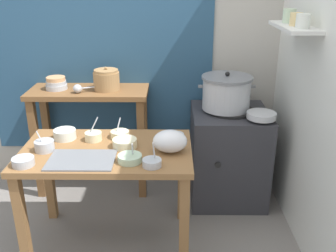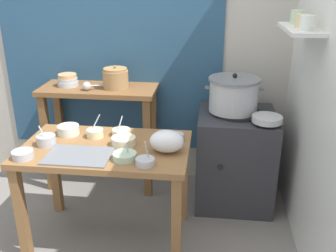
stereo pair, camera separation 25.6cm
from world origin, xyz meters
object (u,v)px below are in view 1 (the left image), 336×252
ladle (79,89)px  prep_bowl_4 (44,145)px  clay_pot (106,80)px  prep_bowl_6 (176,136)px  prep_bowl_7 (152,162)px  stove_block (228,155)px  wide_pan (261,115)px  prep_bowl_8 (130,158)px  steamer_pot (226,92)px  prep_table (107,164)px  prep_bowl_2 (125,143)px  prep_bowl_5 (23,161)px  prep_bowl_3 (120,134)px  plastic_bag (170,141)px  prep_bowl_0 (65,134)px  prep_bowl_1 (93,136)px  serving_tray (82,160)px  bowl_stack_enamel (56,83)px  back_shelf_table (90,115)px

ladle → prep_bowl_4: bearing=-96.9°
clay_pot → prep_bowl_6: clay_pot is taller
prep_bowl_7 → stove_block: bearing=55.4°
wide_pan → prep_bowl_6: (-0.63, -0.27, -0.06)m
prep_bowl_8 → steamer_pot: bearing=49.9°
prep_table → clay_pot: 0.83m
prep_bowl_2 → prep_bowl_5: (-0.57, -0.26, -0.00)m
steamer_pot → prep_bowl_3: steamer_pot is taller
clay_pot → prep_bowl_2: 0.78m
clay_pot → prep_bowl_3: (0.17, -0.55, -0.23)m
stove_block → prep_bowl_7: (-0.58, -0.84, 0.36)m
wide_pan → plastic_bag: bearing=-146.2°
prep_table → plastic_bag: plastic_bag is taller
steamer_pot → prep_bowl_8: bearing=-130.1°
clay_pot → prep_bowl_8: 0.98m
clay_pot → prep_bowl_5: 1.06m
prep_bowl_0 → prep_bowl_1: size_ratio=0.95×
prep_table → prep_bowl_5: (-0.45, -0.23, 0.14)m
serving_tray → prep_bowl_1: (0.01, 0.31, 0.03)m
prep_table → bowl_stack_enamel: bearing=124.4°
clay_pot → prep_bowl_1: (-0.01, -0.60, -0.23)m
prep_bowl_0 → prep_bowl_6: size_ratio=1.43×
prep_table → prep_bowl_8: (0.17, -0.18, 0.14)m
wide_pan → ladle: bearing=170.5°
plastic_bag → prep_bowl_6: size_ratio=2.07×
prep_bowl_0 → prep_bowl_4: prep_bowl_4 is taller
clay_pot → prep_bowl_6: size_ratio=1.97×
clay_pot → prep_bowl_0: clay_pot is taller
steamer_pot → clay_pot: bearing=173.4°
prep_bowl_1 → prep_bowl_3: bearing=15.8°
prep_bowl_0 → prep_bowl_7: 0.73m
prep_table → back_shelf_table: 0.78m
ladle → prep_bowl_4: 0.70m
ladle → prep_bowl_1: (0.20, -0.51, -0.18)m
serving_tray → prep_bowl_3: size_ratio=2.98×
prep_bowl_0 → prep_bowl_8: size_ratio=1.03×
prep_bowl_5 → prep_bowl_8: bearing=5.0°
serving_tray → steamer_pot: bearing=39.4°
back_shelf_table → prep_bowl_1: back_shelf_table is taller
prep_bowl_3 → prep_bowl_4: bearing=-154.6°
clay_pot → prep_bowl_5: (-0.35, -0.97, -0.23)m
ladle → serving_tray: ladle is taller
wide_pan → back_shelf_table: bearing=166.4°
wide_pan → prep_bowl_3: bearing=-167.4°
back_shelf_table → prep_bowl_2: bearing=-62.4°
prep_bowl_8 → ladle: bearing=120.2°
serving_tray → back_shelf_table: bearing=98.1°
prep_bowl_4 → serving_tray: bearing=-27.8°
prep_bowl_4 → prep_bowl_5: (-0.06, -0.20, -0.01)m
steamer_pot → clay_pot: size_ratio=2.13×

